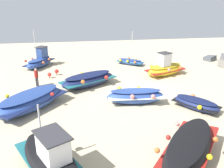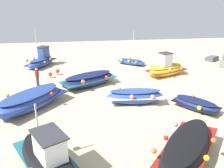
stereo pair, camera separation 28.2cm
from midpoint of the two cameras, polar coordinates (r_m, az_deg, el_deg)
The scene contains 13 objects.
ground_plane at distance 19.31m, azimuth 7.18°, elevation -2.30°, with size 49.53×49.53×0.00m, color beige.
fishing_boat_0 at distance 27.43m, azimuth 4.96°, elevation 5.37°, with size 2.92×3.27×3.84m.
fishing_boat_1 at distance 17.31m, azimuth -18.54°, elevation -3.65°, with size 5.42×5.08×1.19m.
fishing_boat_2 at distance 11.87m, azimuth 18.02°, elevation -14.78°, with size 5.30×4.90×1.42m.
fishing_boat_3 at distance 17.28m, azimuth 6.04°, elevation -2.89°, with size 2.10×4.25×1.10m.
fishing_boat_4 at distance 11.17m, azimuth -14.51°, elevation -16.86°, with size 4.81×3.65×3.00m.
fishing_boat_5 at distance 17.37m, azimuth 19.90°, elevation -4.58°, with size 3.33×2.97×0.75m.
fishing_boat_6 at distance 27.67m, azimuth -16.35°, elevation 5.41°, with size 4.29×3.39×4.18m.
fishing_boat_7 at distance 20.66m, azimuth -5.20°, elevation 1.09°, with size 4.00×5.27×1.11m.
fishing_boat_8 at distance 24.01m, azimuth 13.25°, elevation 3.61°, with size 3.04×4.57×3.31m.
person_walking at distance 21.44m, azimuth -17.17°, elevation 1.90°, with size 0.32×0.32×1.62m.
mooring_buoy_0 at distance 24.20m, azimuth -12.60°, elevation 3.03°, with size 0.41×0.41×0.61m.
mooring_buoy_1 at distance 23.47m, azimuth -14.25°, elevation 2.27°, with size 0.38×0.38×0.56m.
Camera 2 is at (17.18, -4.84, 7.31)m, focal length 38.09 mm.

